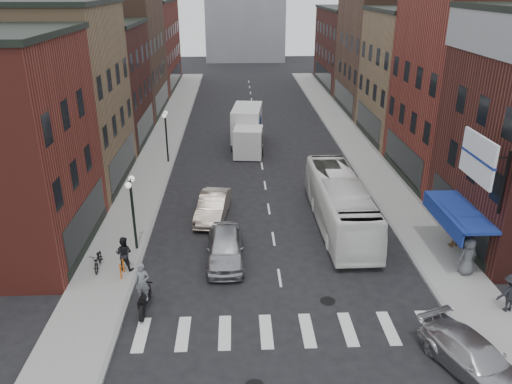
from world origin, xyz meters
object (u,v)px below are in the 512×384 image
(ped_right_a, at_px, (510,293))
(streetlamp_near, at_px, (132,201))
(streetlamp_far, at_px, (166,128))
(bike_rack, at_px, (122,268))
(box_truck, at_px, (247,129))
(motorcycle_rider, at_px, (143,289))
(transit_bus, at_px, (340,203))
(sedan_left_far, at_px, (213,206))
(curb_car, at_px, (474,358))
(ped_left_solo, at_px, (124,253))
(ped_right_b, at_px, (456,230))
(billboard_sign, at_px, (480,159))
(parked_bicycle, at_px, (98,260))
(sedan_left_near, at_px, (225,247))
(ped_right_c, at_px, (468,256))

(ped_right_a, bearing_deg, streetlamp_near, -29.00)
(streetlamp_far, relative_size, bike_rack, 5.14)
(streetlamp_near, distance_m, bike_rack, 3.59)
(box_truck, bearing_deg, streetlamp_near, -103.25)
(bike_rack, bearing_deg, motorcycle_rider, -60.28)
(motorcycle_rider, bearing_deg, transit_bus, 43.45)
(streetlamp_near, bearing_deg, sedan_left_far, 44.44)
(transit_bus, relative_size, sedan_left_far, 2.29)
(curb_car, bearing_deg, transit_bus, 81.08)
(box_truck, distance_m, ped_left_solo, 20.94)
(motorcycle_rider, relative_size, ped_right_a, 1.33)
(ped_left_solo, distance_m, ped_right_b, 17.25)
(billboard_sign, relative_size, ped_right_b, 1.97)
(ped_left_solo, bearing_deg, billboard_sign, -173.70)
(transit_bus, distance_m, parked_bicycle, 13.62)
(sedan_left_near, distance_m, parked_bicycle, 6.31)
(sedan_left_near, bearing_deg, ped_right_b, 3.44)
(streetlamp_far, bearing_deg, parked_bicycle, -95.46)
(billboard_sign, height_order, sedan_left_near, billboard_sign)
(bike_rack, xyz_separation_m, transit_bus, (11.54, 5.16, 0.92))
(billboard_sign, height_order, ped_left_solo, billboard_sign)
(bike_rack, distance_m, ped_right_c, 16.67)
(motorcycle_rider, xyz_separation_m, curb_car, (12.60, -4.35, -0.42))
(bike_rack, relative_size, ped_right_b, 0.43)
(ped_right_c, bearing_deg, transit_bus, -60.67)
(streetlamp_near, distance_m, streetlamp_far, 14.00)
(transit_bus, xyz_separation_m, sedan_left_near, (-6.59, -3.76, -0.67))
(box_truck, relative_size, sedan_left_near, 1.67)
(box_truck, bearing_deg, bike_rack, -101.31)
(bike_rack, height_order, ped_right_c, ped_right_c)
(parked_bicycle, relative_size, ped_right_a, 1.00)
(box_truck, height_order, ped_right_a, box_truck)
(ped_left_solo, bearing_deg, curb_car, 162.97)
(transit_bus, distance_m, sedan_left_far, 7.57)
(streetlamp_near, height_order, ped_right_c, streetlamp_near)
(streetlamp_near, xyz_separation_m, ped_right_c, (16.45, -3.23, -1.80))
(billboard_sign, xyz_separation_m, streetlamp_near, (-15.99, 3.50, -3.22))
(curb_car, distance_m, ped_right_c, 6.94)
(sedan_left_far, relative_size, ped_right_c, 2.40)
(ped_right_a, bearing_deg, transit_bus, -65.89)
(streetlamp_near, distance_m, motorcycle_rider, 5.77)
(billboard_sign, bearing_deg, ped_right_b, 71.31)
(sedan_left_near, relative_size, ped_right_a, 2.70)
(billboard_sign, relative_size, ped_left_solo, 2.10)
(box_truck, bearing_deg, sedan_left_far, -93.47)
(box_truck, bearing_deg, ped_right_c, -57.85)
(curb_car, distance_m, ped_left_solo, 15.98)
(streetlamp_far, height_order, ped_right_b, streetlamp_far)
(curb_car, bearing_deg, parked_bicycle, 132.51)
(streetlamp_far, distance_m, transit_bus, 16.24)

